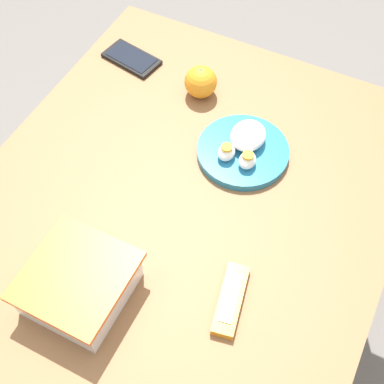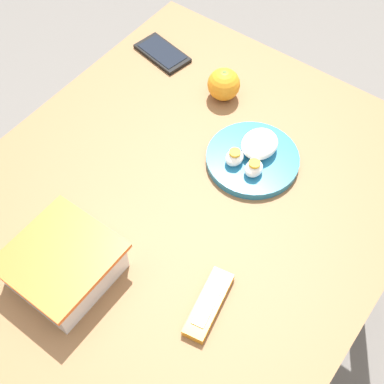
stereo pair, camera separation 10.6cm
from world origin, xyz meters
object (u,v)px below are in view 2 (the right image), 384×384
food_container (64,266)px  rice_plate (253,156)px  candy_bar (209,304)px  cell_phone (162,53)px  orange_fruit (224,84)px

food_container → rice_plate: (0.43, -0.13, -0.02)m
candy_bar → cell_phone: (0.47, 0.48, -0.00)m
orange_fruit → rice_plate: (-0.12, -0.16, -0.02)m
food_container → candy_bar: (0.11, -0.25, -0.02)m
food_container → candy_bar: food_container is taller
orange_fruit → cell_phone: 0.21m
orange_fruit → candy_bar: (-0.44, -0.28, -0.03)m
orange_fruit → candy_bar: size_ratio=0.53×
candy_bar → food_container: bearing=113.2°
cell_phone → food_container: bearing=-157.9°
orange_fruit → candy_bar: orange_fruit is taller
food_container → rice_plate: bearing=-16.8°
orange_fruit → candy_bar: 0.52m
rice_plate → cell_phone: bearing=67.8°
orange_fruit → rice_plate: bearing=-126.9°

